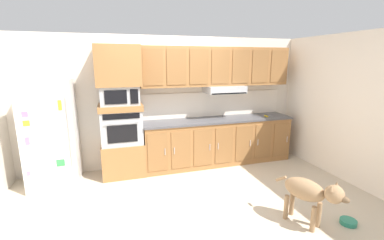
# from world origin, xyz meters

# --- Properties ---
(ground_plane) EXTENTS (9.60, 9.60, 0.00)m
(ground_plane) POSITION_xyz_m (0.00, 0.00, 0.00)
(ground_plane) COLOR beige
(back_kitchen_wall) EXTENTS (6.20, 0.12, 2.50)m
(back_kitchen_wall) POSITION_xyz_m (0.00, 1.11, 1.25)
(back_kitchen_wall) COLOR silver
(back_kitchen_wall) RESTS_ON ground
(side_panel_right) EXTENTS (0.12, 7.10, 2.50)m
(side_panel_right) POSITION_xyz_m (2.80, 0.00, 1.25)
(side_panel_right) COLOR white
(side_panel_right) RESTS_ON ground
(refrigerator) EXTENTS (0.76, 0.73, 1.76)m
(refrigerator) POSITION_xyz_m (-2.02, 0.68, 0.88)
(refrigerator) COLOR white
(refrigerator) RESTS_ON ground
(oven_base_cabinet) EXTENTS (0.74, 0.62, 0.60)m
(oven_base_cabinet) POSITION_xyz_m (-0.91, 0.75, 0.30)
(oven_base_cabinet) COLOR #996638
(oven_base_cabinet) RESTS_ON ground
(built_in_oven) EXTENTS (0.70, 0.62, 0.60)m
(built_in_oven) POSITION_xyz_m (-0.91, 0.75, 0.90)
(built_in_oven) COLOR #A8AAAF
(built_in_oven) RESTS_ON oven_base_cabinet
(appliance_mid_shelf) EXTENTS (0.74, 0.62, 0.10)m
(appliance_mid_shelf) POSITION_xyz_m (-0.91, 0.75, 1.25)
(appliance_mid_shelf) COLOR #996638
(appliance_mid_shelf) RESTS_ON built_in_oven
(microwave) EXTENTS (0.64, 0.54, 0.32)m
(microwave) POSITION_xyz_m (-0.91, 0.75, 1.46)
(microwave) COLOR #A8AAAF
(microwave) RESTS_ON appliance_mid_shelf
(appliance_upper_cabinet) EXTENTS (0.74, 0.62, 0.68)m
(appliance_upper_cabinet) POSITION_xyz_m (-0.91, 0.75, 1.96)
(appliance_upper_cabinet) COLOR #996638
(appliance_upper_cabinet) RESTS_ON microwave
(lower_cabinet_run) EXTENTS (2.99, 0.63, 0.88)m
(lower_cabinet_run) POSITION_xyz_m (0.96, 0.75, 0.44)
(lower_cabinet_run) COLOR #996638
(lower_cabinet_run) RESTS_ON ground
(countertop_slab) EXTENTS (3.03, 0.64, 0.04)m
(countertop_slab) POSITION_xyz_m (0.96, 0.75, 0.90)
(countertop_slab) COLOR #4C4C51
(countertop_slab) RESTS_ON lower_cabinet_run
(backsplash_panel) EXTENTS (3.03, 0.02, 0.50)m
(backsplash_panel) POSITION_xyz_m (0.96, 1.04, 1.17)
(backsplash_panel) COLOR white
(backsplash_panel) RESTS_ON countertop_slab
(upper_cabinet_with_hood) EXTENTS (2.99, 0.48, 0.88)m
(upper_cabinet_with_hood) POSITION_xyz_m (0.97, 0.87, 1.90)
(upper_cabinet_with_hood) COLOR #996638
(upper_cabinet_with_hood) RESTS_ON backsplash_panel
(screwdriver) EXTENTS (0.14, 0.12, 0.03)m
(screwdriver) POSITION_xyz_m (1.97, 0.62, 0.93)
(screwdriver) COLOR yellow
(screwdriver) RESTS_ON countertop_slab
(dog) EXTENTS (0.47, 0.86, 0.67)m
(dog) POSITION_xyz_m (1.22, -1.55, 0.46)
(dog) COLOR #997551
(dog) RESTS_ON ground
(dog_food_bowl) EXTENTS (0.20, 0.20, 0.06)m
(dog_food_bowl) POSITION_xyz_m (1.74, -1.69, 0.03)
(dog_food_bowl) COLOR #267F66
(dog_food_bowl) RESTS_ON ground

